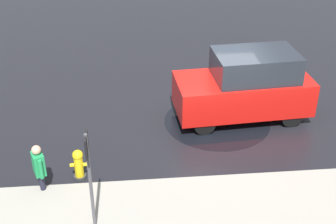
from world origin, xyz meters
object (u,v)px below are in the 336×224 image
fire_hydrant (79,164)px  pedestrian (39,165)px  moving_hatchback (246,86)px  sign_post (89,169)px

fire_hydrant → pedestrian: 0.97m
moving_hatchback → fire_hydrant: (4.69, 2.53, -0.63)m
fire_hydrant → pedestrian: (0.87, 0.34, 0.28)m
moving_hatchback → pedestrian: bearing=27.3°
pedestrian → sign_post: bearing=132.0°
fire_hydrant → sign_post: sign_post is taller
sign_post → fire_hydrant: bearing=-76.0°
pedestrian → sign_post: (-1.31, 1.45, 0.90)m
pedestrian → sign_post: sign_post is taller
moving_hatchback → sign_post: 6.08m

